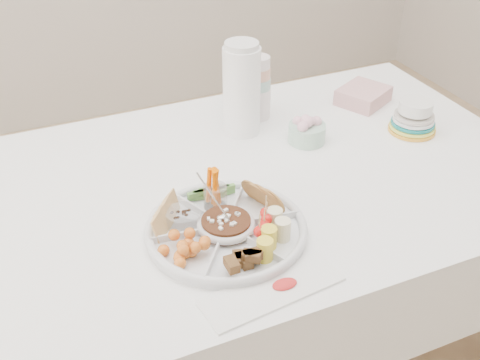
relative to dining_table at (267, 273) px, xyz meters
name	(u,v)px	position (x,y,z in m)	size (l,w,h in m)	color
floor	(264,354)	(0.00, 0.00, -0.38)	(4.00, 4.00, 0.00)	tan
dining_table	(267,273)	(0.00, 0.00, 0.00)	(1.52, 1.02, 0.76)	white
party_tray	(226,227)	(-0.22, -0.21, 0.40)	(0.38, 0.38, 0.04)	white
bean_dip	(226,225)	(-0.22, -0.21, 0.41)	(0.12, 0.12, 0.04)	#4F341C
tortillas	(263,197)	(-0.10, -0.16, 0.42)	(0.10, 0.10, 0.06)	#A8864B
carrot_cucumber	(212,183)	(-0.20, -0.08, 0.44)	(0.12, 0.12, 0.11)	#F06400
pita_raisins	(174,212)	(-0.32, -0.13, 0.42)	(0.12, 0.12, 0.07)	#EFCF7C
cherries	(185,249)	(-0.34, -0.26, 0.42)	(0.12, 0.12, 0.05)	orange
granola_chunks	(242,258)	(-0.23, -0.34, 0.42)	(0.11, 0.11, 0.05)	brown
banana_tomato	(281,223)	(-0.11, -0.28, 0.44)	(0.12, 0.12, 0.10)	#E8E08A
cup_stack	(258,85)	(0.11, 0.31, 0.49)	(0.08, 0.08, 0.22)	#A9C2A5
thermos	(242,88)	(0.02, 0.25, 0.52)	(0.11, 0.11, 0.29)	white
flower_bowl	(307,129)	(0.17, 0.11, 0.42)	(0.11, 0.11, 0.08)	#B3CAB9
napkin_stack	(363,96)	(0.47, 0.26, 0.41)	(0.16, 0.14, 0.05)	#DCA0A1
plate_stack	(414,118)	(0.50, 0.03, 0.43)	(0.14, 0.14, 0.09)	gold
placemat	(272,290)	(-0.20, -0.42, 0.38)	(0.32, 0.11, 0.01)	white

